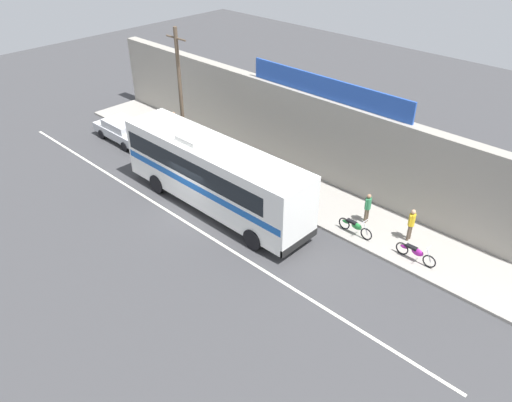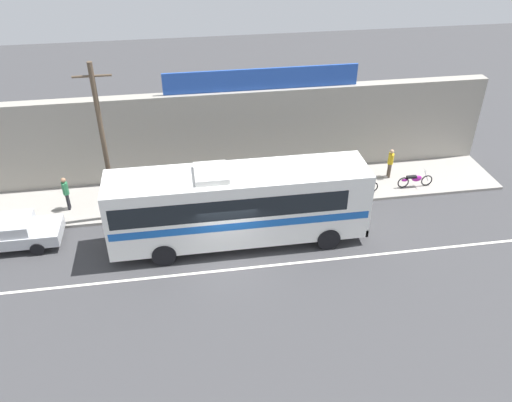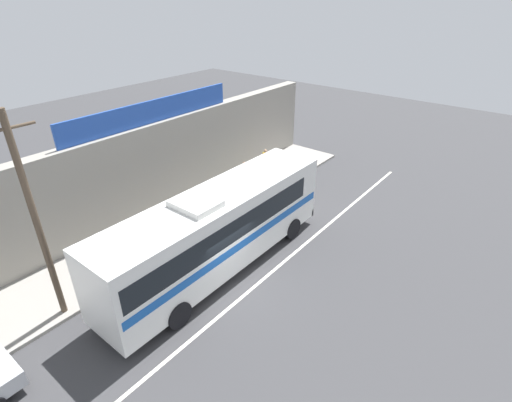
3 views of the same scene
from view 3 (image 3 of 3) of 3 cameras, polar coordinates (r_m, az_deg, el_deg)
The scene contains 11 objects.
ground_plane at distance 16.35m, azimuth -3.68°, elevation -12.22°, with size 70.00×70.00×0.00m, color #3A3A3D.
sidewalk_slab at distance 19.53m, azimuth -15.18°, elevation -5.42°, with size 30.00×3.60×0.14m, color gray.
storefront_facade at distance 20.02m, azimuth -19.79°, elevation 2.42°, with size 30.00×0.70×4.80m, color gray.
storefront_billboard at distance 20.39m, azimuth -14.85°, elevation 12.57°, with size 10.00×0.12×1.10m, color #234CAD.
road_center_stripe at distance 15.95m, azimuth -1.47°, elevation -13.40°, with size 30.00×0.14×0.01m, color silver.
intercity_bus at distance 16.09m, azimuth -5.74°, elevation -3.90°, with size 11.31×2.60×3.78m.
utility_pole at distance 14.52m, azimuth -29.52°, elevation -2.46°, with size 1.60×0.22×7.62m.
motorcycle_orange at distance 25.24m, azimuth 4.86°, elevation 4.93°, with size 1.93×0.56×0.94m.
motorcycle_black at distance 22.89m, azimuth 0.97°, elevation 2.43°, with size 1.86×0.56×0.94m.
pedestrian_by_curb at distance 24.95m, azimuth 1.39°, elevation 6.08°, with size 0.30×0.48×1.66m.
pedestrian_near_shop at distance 23.28m, azimuth -1.71°, elevation 4.22°, with size 0.30×0.48×1.59m.
Camera 3 is at (-9.00, -8.49, 10.70)m, focal length 27.33 mm.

